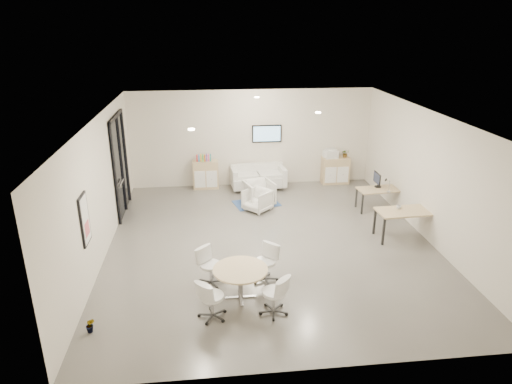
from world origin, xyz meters
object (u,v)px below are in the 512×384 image
object	(u,v)px
desk_front	(406,213)
loveseat	(258,178)
sideboard_right	(335,170)
desk_rear	(379,191)
armchair_left	(257,199)
armchair_right	(259,192)
round_table	(240,273)
sideboard_left	(206,175)

from	to	relation	value
desk_front	loveseat	bearing A→B (deg)	125.21
sideboard_right	desk_rear	bearing A→B (deg)	-75.69
armchair_left	desk_rear	xyz separation A→B (m)	(3.56, -0.35, 0.24)
armchair_right	desk_rear	bearing A→B (deg)	-29.41
sideboard_right	round_table	distance (m)	7.61
desk_rear	desk_front	world-z (taller)	desk_front
armchair_right	desk_front	size ratio (longest dim) A/B	0.55
desk_front	round_table	xyz separation A→B (m)	(-4.39, -2.25, -0.11)
sideboard_left	sideboard_right	world-z (taller)	sideboard_left
armchair_right	desk_front	distance (m)	4.36
desk_front	desk_rear	bearing A→B (deg)	86.04
sideboard_left	round_table	xyz separation A→B (m)	(0.63, -6.61, 0.11)
armchair_right	sideboard_left	bearing A→B (deg)	116.71
round_table	sideboard_right	bearing A→B (deg)	60.18
armchair_right	desk_front	bearing A→B (deg)	-54.55
loveseat	sideboard_right	bearing A→B (deg)	-0.49
armchair_left	loveseat	bearing A→B (deg)	129.36
sideboard_right	loveseat	bearing A→B (deg)	-175.78
sideboard_right	armchair_right	world-z (taller)	sideboard_right
armchair_right	round_table	distance (m)	5.02
sideboard_left	desk_rear	xyz separation A→B (m)	(5.04, -2.47, 0.13)
armchair_right	desk_rear	size ratio (longest dim) A/B	0.63
sideboard_left	loveseat	distance (m)	1.74
armchair_left	armchair_right	bearing A→B (deg)	123.01
sideboard_left	round_table	size ratio (longest dim) A/B	0.86
loveseat	sideboard_left	bearing A→B (deg)	168.53
loveseat	round_table	distance (m)	6.50
armchair_left	sideboard_left	bearing A→B (deg)	171.41
desk_rear	round_table	distance (m)	6.05
sideboard_left	desk_rear	bearing A→B (deg)	-26.10
loveseat	desk_front	world-z (taller)	loveseat
sideboard_right	armchair_right	size ratio (longest dim) A/B	1.11
sideboard_right	desk_front	xyz separation A→B (m)	(0.60, -4.35, 0.23)
sideboard_left	sideboard_right	size ratio (longest dim) A/B	1.02
sideboard_right	loveseat	world-z (taller)	sideboard_right
armchair_left	desk_rear	distance (m)	3.58
sideboard_right	armchair_right	distance (m)	3.29
sideboard_left	armchair_left	bearing A→B (deg)	-54.99
sideboard_left	loveseat	size ratio (longest dim) A/B	0.51
sideboard_left	armchair_left	distance (m)	2.59
sideboard_right	desk_rear	xyz separation A→B (m)	(0.63, -2.46, 0.14)
sideboard_left	round_table	bearing A→B (deg)	-84.57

